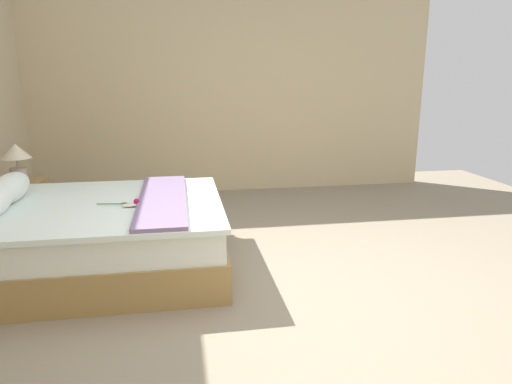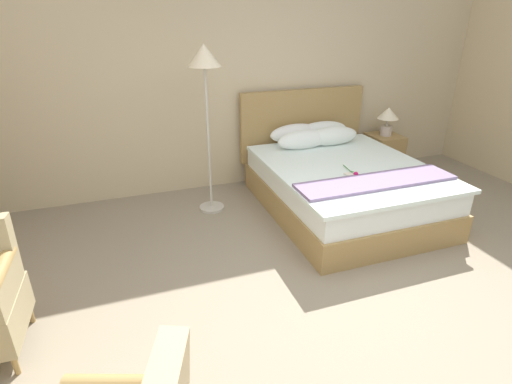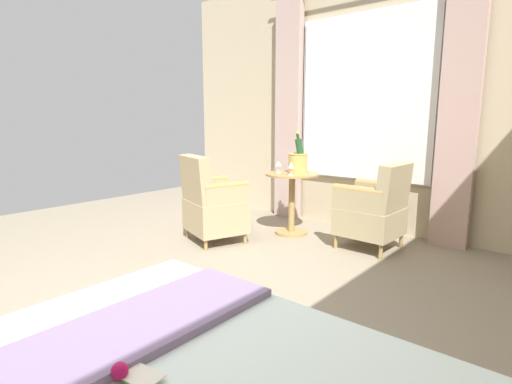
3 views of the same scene
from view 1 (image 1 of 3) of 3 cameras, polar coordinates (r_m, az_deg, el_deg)
ground_plane at (r=3.42m, az=4.32°, el=-12.82°), size 7.99×7.99×0.00m
wall_far_side at (r=6.30m, az=-2.83°, el=13.86°), size 0.12×5.43×3.02m
bed at (r=3.96m, az=-21.29°, el=-4.70°), size 1.68×2.18×1.18m
nightstand at (r=5.26m, az=-27.12°, el=-1.54°), size 0.43×0.45×0.53m
bedside_lamp at (r=5.16m, az=-27.77°, el=3.99°), size 0.28×0.28×0.38m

